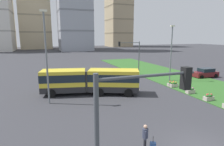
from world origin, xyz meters
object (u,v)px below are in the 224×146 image
articulated_bus (90,81)px  apartment_tower_westcentre (34,0)px  traffic_light_near_left (131,126)px  apartment_tower_eastcentre (119,7)px  pedestrian_crossing (145,136)px  car_navy_sedan (62,75)px  flower_planter_5 (171,84)px  flower_planter_3 (190,91)px  traffic_light_far_right (132,52)px  flower_planter_2 (209,97)px  streetlight_left (46,54)px  car_maroon_sedan (205,73)px  flower_planter_4 (174,85)px  streetlight_median (171,51)px

articulated_bus → apartment_tower_westcentre: 98.32m
traffic_light_near_left → apartment_tower_eastcentre: apartment_tower_eastcentre is taller
pedestrian_crossing → car_navy_sedan: bearing=97.0°
articulated_bus → flower_planter_5: 11.57m
flower_planter_3 → apartment_tower_eastcentre: size_ratio=0.02×
traffic_light_far_right → apartment_tower_eastcentre: size_ratio=0.12×
flower_planter_2 → apartment_tower_westcentre: apartment_tower_westcentre is taller
flower_planter_3 → car_navy_sedan: bearing=135.7°
car_navy_sedan → streetlight_left: size_ratio=0.47×
car_maroon_sedan → traffic_light_far_right: traffic_light_far_right is taller
traffic_light_far_right → apartment_tower_eastcentre: (35.23, 92.23, 21.98)m
car_maroon_sedan → traffic_light_near_left: (-23.69, -19.17, 3.33)m
flower_planter_2 → flower_planter_5: same height
pedestrian_crossing → articulated_bus: bearing=91.0°
car_maroon_sedan → flower_planter_3: bearing=-144.4°
articulated_bus → car_navy_sedan: (-2.48, 9.31, -0.90)m
car_maroon_sedan → apartment_tower_eastcentre: size_ratio=0.09×
articulated_bus → flower_planter_4: articulated_bus is taller
car_navy_sedan → streetlight_median: size_ratio=0.51×
streetlight_left → flower_planter_3: bearing=-8.8°
flower_planter_4 → streetlight_median: (1.90, 3.44, 4.32)m
streetlight_left → apartment_tower_westcentre: bearing=91.5°
streetlight_median → apartment_tower_eastcentre: bearing=72.2°
apartment_tower_westcentre → articulated_bus: bearing=-85.5°
traffic_light_far_right → apartment_tower_eastcentre: 101.15m
car_maroon_sedan → flower_planter_2: (-9.44, -9.50, -0.33)m
flower_planter_2 → flower_planter_3: (0.00, 2.75, 0.00)m
pedestrian_crossing → apartment_tower_westcentre: apartment_tower_westcentre is taller
articulated_bus → apartment_tower_eastcentre: 112.77m
traffic_light_near_left → car_navy_sedan: bearing=89.4°
flower_planter_2 → traffic_light_near_left: traffic_light_near_left is taller
flower_planter_3 → apartment_tower_eastcentre: apartment_tower_eastcentre is taller
flower_planter_4 → traffic_light_near_left: bearing=-132.5°
streetlight_median → apartment_tower_westcentre: apartment_tower_westcentre is taller
flower_planter_5 → traffic_light_near_left: bearing=-131.6°
flower_planter_4 → apartment_tower_westcentre: (-18.91, 96.02, 26.05)m
pedestrian_crossing → streetlight_left: size_ratio=0.18×
flower_planter_2 → traffic_light_far_right: traffic_light_far_right is taller
traffic_light_far_right → pedestrian_crossing: bearing=-114.3°
streetlight_median → car_maroon_sedan: bearing=1.2°
flower_planter_4 → traffic_light_far_right: (-1.79, 9.43, 3.77)m
flower_planter_3 → traffic_light_near_left: 19.25m
car_maroon_sedan → apartment_tower_westcentre: 100.03m
traffic_light_near_left → apartment_tower_westcentre: (-4.66, 111.59, 22.40)m
apartment_tower_westcentre → traffic_light_near_left: bearing=-87.6°
flower_planter_2 → streetlight_left: bearing=162.2°
articulated_bus → flower_planter_4: 11.61m
car_navy_sedan → pedestrian_crossing: pedestrian_crossing is taller
flower_planter_4 → flower_planter_5: size_ratio=1.00×
car_maroon_sedan → streetlight_median: 8.53m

